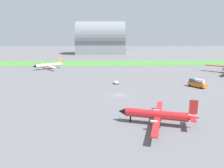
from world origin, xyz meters
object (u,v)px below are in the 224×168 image
at_px(airplane_taxiing_turboprop, 48,65).
at_px(fuel_truck_midfield, 197,83).
at_px(airplane_foreground_turboprop, 158,115).
at_px(baggage_cart_near_gate, 116,83).

bearing_deg(airplane_taxiing_turboprop, fuel_truck_midfield, 109.83).
bearing_deg(airplane_foreground_turboprop, fuel_truck_midfield, -107.89).
height_order(baggage_cart_near_gate, fuel_truck_midfield, fuel_truck_midfield).
height_order(airplane_foreground_turboprop, fuel_truck_midfield, airplane_foreground_turboprop).
bearing_deg(airplane_foreground_turboprop, baggage_cart_near_gate, -63.01).
xyz_separation_m(airplane_foreground_turboprop, baggage_cart_near_gate, (-7.21, 39.51, -1.71)).
distance_m(airplane_foreground_turboprop, baggage_cart_near_gate, 40.20).
bearing_deg(baggage_cart_near_gate, airplane_taxiing_turboprop, -142.90).
bearing_deg(airplane_foreground_turboprop, airplane_taxiing_turboprop, -43.74).
xyz_separation_m(airplane_taxiing_turboprop, baggage_cart_near_gate, (37.08, -38.43, -1.70)).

